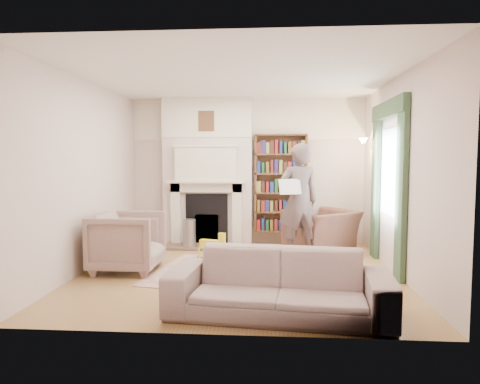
# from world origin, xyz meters

# --- Properties ---
(floor) EXTENTS (4.50, 4.50, 0.00)m
(floor) POSITION_xyz_m (0.00, 0.00, 0.00)
(floor) COLOR olive
(floor) RESTS_ON ground
(ceiling) EXTENTS (4.50, 4.50, 0.00)m
(ceiling) POSITION_xyz_m (0.00, 0.00, 2.80)
(ceiling) COLOR white
(ceiling) RESTS_ON wall_back
(wall_back) EXTENTS (4.50, 0.00, 4.50)m
(wall_back) POSITION_xyz_m (0.00, 2.25, 1.40)
(wall_back) COLOR silver
(wall_back) RESTS_ON floor
(wall_front) EXTENTS (4.50, 0.00, 4.50)m
(wall_front) POSITION_xyz_m (0.00, -2.25, 1.40)
(wall_front) COLOR silver
(wall_front) RESTS_ON floor
(wall_left) EXTENTS (0.00, 4.50, 4.50)m
(wall_left) POSITION_xyz_m (-2.25, 0.00, 1.40)
(wall_left) COLOR silver
(wall_left) RESTS_ON floor
(wall_right) EXTENTS (0.00, 4.50, 4.50)m
(wall_right) POSITION_xyz_m (2.25, 0.00, 1.40)
(wall_right) COLOR silver
(wall_right) RESTS_ON floor
(fireplace) EXTENTS (1.70, 0.58, 2.80)m
(fireplace) POSITION_xyz_m (-0.75, 2.05, 1.39)
(fireplace) COLOR silver
(fireplace) RESTS_ON floor
(bookcase) EXTENTS (1.00, 0.24, 1.85)m
(bookcase) POSITION_xyz_m (0.65, 2.12, 1.18)
(bookcase) COLOR brown
(bookcase) RESTS_ON floor
(window) EXTENTS (0.02, 0.90, 1.30)m
(window) POSITION_xyz_m (2.23, 0.40, 1.45)
(window) COLOR silver
(window) RESTS_ON wall_right
(curtain_left) EXTENTS (0.07, 0.32, 2.40)m
(curtain_left) POSITION_xyz_m (2.20, -0.30, 1.20)
(curtain_left) COLOR #2E472D
(curtain_left) RESTS_ON floor
(curtain_right) EXTENTS (0.07, 0.32, 2.40)m
(curtain_right) POSITION_xyz_m (2.20, 1.10, 1.20)
(curtain_right) COLOR #2E472D
(curtain_right) RESTS_ON floor
(pelmet) EXTENTS (0.09, 1.70, 0.24)m
(pelmet) POSITION_xyz_m (2.19, 0.40, 2.38)
(pelmet) COLOR #2E472D
(pelmet) RESTS_ON wall_right
(wall_sconce) EXTENTS (0.20, 0.24, 0.24)m
(wall_sconce) POSITION_xyz_m (2.03, 1.50, 1.90)
(wall_sconce) COLOR gold
(wall_sconce) RESTS_ON wall_right
(rug) EXTENTS (2.79, 2.31, 0.01)m
(rug) POSITION_xyz_m (0.07, -0.08, 0.01)
(rug) COLOR beige
(rug) RESTS_ON floor
(armchair_reading) EXTENTS (1.49, 1.46, 0.73)m
(armchair_reading) POSITION_xyz_m (1.37, 1.53, 0.36)
(armchair_reading) COLOR #442E24
(armchair_reading) RESTS_ON floor
(armchair_left) EXTENTS (0.96, 0.93, 0.87)m
(armchair_left) POSITION_xyz_m (-1.63, -0.07, 0.43)
(armchair_left) COLOR #ACA08E
(armchair_left) RESTS_ON floor
(sofa) EXTENTS (2.40, 1.14, 0.68)m
(sofa) POSITION_xyz_m (0.55, -1.70, 0.34)
(sofa) COLOR #ABA38D
(sofa) RESTS_ON floor
(man_reading) EXTENTS (0.80, 0.65, 1.90)m
(man_reading) POSITION_xyz_m (0.92, 0.93, 0.95)
(man_reading) COLOR #554644
(man_reading) RESTS_ON floor
(newspaper) EXTENTS (0.38, 0.21, 0.24)m
(newspaper) POSITION_xyz_m (0.77, 0.73, 1.20)
(newspaper) COLOR silver
(newspaper) RESTS_ON man_reading
(coffee_table) EXTENTS (0.82, 0.70, 0.45)m
(coffee_table) POSITION_xyz_m (1.14, -0.82, 0.23)
(coffee_table) COLOR #352112
(coffee_table) RESTS_ON floor
(paraffin_heater) EXTENTS (0.32, 0.32, 0.55)m
(paraffin_heater) POSITION_xyz_m (-1.01, 1.48, 0.28)
(paraffin_heater) COLOR #93959A
(paraffin_heater) RESTS_ON floor
(rocking_horse) EXTENTS (0.59, 0.35, 0.49)m
(rocking_horse) POSITION_xyz_m (-0.48, 0.51, 0.24)
(rocking_horse) COLOR yellow
(rocking_horse) RESTS_ON rug
(board_game) EXTENTS (0.44, 0.44, 0.03)m
(board_game) POSITION_xyz_m (-0.78, -0.03, 0.03)
(board_game) COLOR #D5C74B
(board_game) RESTS_ON rug
(game_box_lid) EXTENTS (0.28, 0.19, 0.05)m
(game_box_lid) POSITION_xyz_m (-0.38, 0.17, 0.04)
(game_box_lid) COLOR #AF2814
(game_box_lid) RESTS_ON rug
(comic_annuals) EXTENTS (0.53, 0.67, 0.02)m
(comic_annuals) POSITION_xyz_m (0.30, -0.39, 0.02)
(comic_annuals) COLOR red
(comic_annuals) RESTS_ON rug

